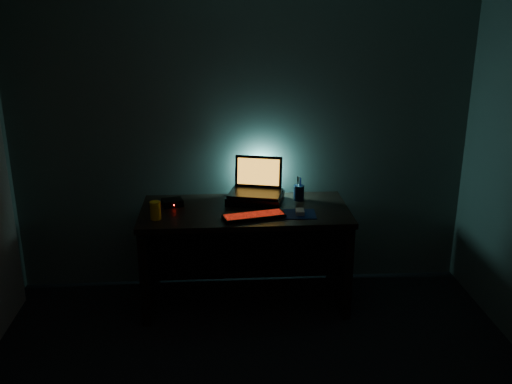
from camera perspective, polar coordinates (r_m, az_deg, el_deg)
room at (r=2.43m, az=0.63°, el=-3.76°), size 3.50×4.00×2.50m
desk at (r=4.26m, az=-1.13°, el=-4.70°), size 1.50×0.70×0.75m
riser at (r=4.25m, az=-0.06°, el=-0.60°), size 0.46×0.39×0.06m
laptop at (r=4.27m, az=0.06°, el=0.76°), size 0.43×0.36×0.26m
keyboard at (r=3.94m, az=-0.21°, el=-2.42°), size 0.45×0.23×0.03m
mousepad at (r=4.03m, az=4.41°, el=-2.21°), size 0.23×0.21×0.00m
mouse at (r=4.02m, az=4.42°, el=-1.99°), size 0.06×0.10×0.03m
pen_cup at (r=4.30m, az=4.32°, el=-0.07°), size 0.10×0.10×0.11m
juice_glass at (r=3.96m, az=-10.03°, el=-1.83°), size 0.09×0.09×0.13m
router at (r=4.22m, az=-8.36°, el=-1.05°), size 0.17×0.15×0.05m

